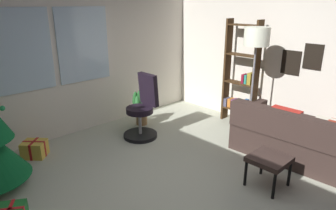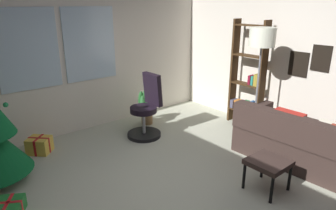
# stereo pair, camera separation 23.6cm
# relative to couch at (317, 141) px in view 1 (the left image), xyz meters

# --- Properties ---
(ground_plane) EXTENTS (4.95, 5.00, 0.10)m
(ground_plane) POSITION_rel_couch_xyz_m (-1.87, 0.75, -0.33)
(ground_plane) COLOR #ADB19C
(wall_back_with_windows) EXTENTS (4.95, 0.12, 2.68)m
(wall_back_with_windows) POSITION_rel_couch_xyz_m (-1.89, 3.30, 1.07)
(wall_back_with_windows) COLOR silver
(wall_back_with_windows) RESTS_ON ground_plane
(wall_right_with_frames) EXTENTS (0.12, 5.00, 2.68)m
(wall_right_with_frames) POSITION_rel_couch_xyz_m (0.65, 0.75, 1.06)
(wall_right_with_frames) COLOR silver
(wall_right_with_frames) RESTS_ON ground_plane
(couch) EXTENTS (1.72, 1.96, 0.78)m
(couch) POSITION_rel_couch_xyz_m (0.00, 0.00, 0.00)
(couch) COLOR #362823
(couch) RESTS_ON ground_plane
(footstool) EXTENTS (0.44, 0.43, 0.39)m
(footstool) POSITION_rel_couch_xyz_m (-1.11, 0.14, 0.06)
(footstool) COLOR #362823
(footstool) RESTS_ON ground_plane
(gift_box_gold) EXTENTS (0.41, 0.41, 0.24)m
(gift_box_gold) POSITION_rel_couch_xyz_m (-2.88, 2.84, -0.16)
(gift_box_gold) COLOR gold
(gift_box_gold) RESTS_ON ground_plane
(office_chair) EXTENTS (0.56, 0.56, 1.05)m
(office_chair) POSITION_rel_couch_xyz_m (-1.29, 2.32, 0.13)
(office_chair) COLOR black
(office_chair) RESTS_ON ground_plane
(bookshelf) EXTENTS (0.18, 0.64, 1.87)m
(bookshelf) POSITION_rel_couch_xyz_m (0.39, 1.57, 0.53)
(bookshelf) COLOR #3A2613
(bookshelf) RESTS_ON ground_plane
(floor_lamp) EXTENTS (0.39, 0.39, 1.79)m
(floor_lamp) POSITION_rel_couch_xyz_m (-0.04, 1.08, 1.26)
(floor_lamp) COLOR slate
(floor_lamp) RESTS_ON ground_plane
(potted_plant) EXTENTS (0.38, 0.43, 0.65)m
(potted_plant) POSITION_rel_couch_xyz_m (-0.99, 2.75, 0.02)
(potted_plant) COLOR olive
(potted_plant) RESTS_ON ground_plane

